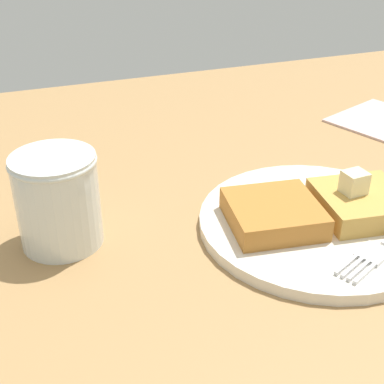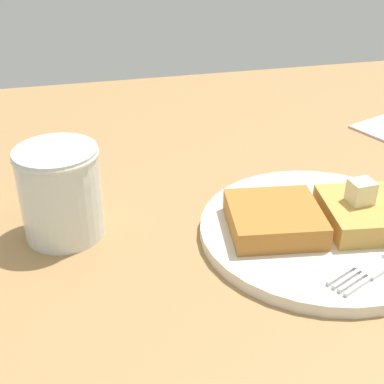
% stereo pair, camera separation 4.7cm
% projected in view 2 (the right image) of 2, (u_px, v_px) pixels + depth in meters
% --- Properties ---
extents(table_surface, '(0.92, 0.92, 0.03)m').
position_uv_depth(table_surface, '(365.00, 214.00, 0.55)').
color(table_surface, '#A27A4A').
rests_on(table_surface, ground).
extents(plate, '(0.22, 0.22, 0.01)m').
position_uv_depth(plate, '(320.00, 230.00, 0.49)').
color(plate, silver).
rests_on(plate, table_surface).
extents(toast_slice_left, '(0.09, 0.09, 0.02)m').
position_uv_depth(toast_slice_left, '(369.00, 213.00, 0.49)').
color(toast_slice_left, gold).
rests_on(toast_slice_left, plate).
extents(toast_slice_middle, '(0.09, 0.09, 0.02)m').
position_uv_depth(toast_slice_middle, '(274.00, 219.00, 0.48)').
color(toast_slice_middle, '#AF6F2C').
rests_on(toast_slice_middle, plate).
extents(butter_pat_primary, '(0.02, 0.02, 0.02)m').
position_uv_depth(butter_pat_primary, '(361.00, 192.00, 0.48)').
color(butter_pat_primary, beige).
rests_on(butter_pat_primary, toast_slice_left).
extents(syrup_jar, '(0.07, 0.07, 0.09)m').
position_uv_depth(syrup_jar, '(61.00, 195.00, 0.48)').
color(syrup_jar, '#54250C').
rests_on(syrup_jar, table_surface).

